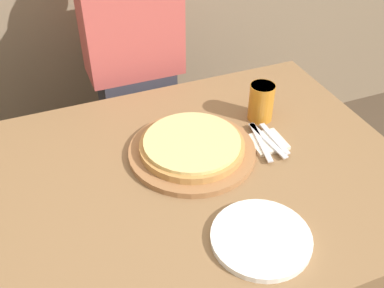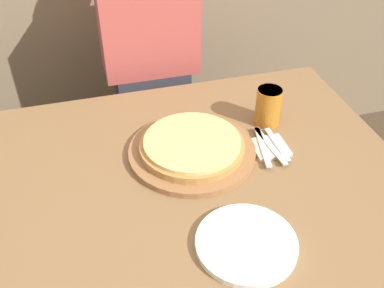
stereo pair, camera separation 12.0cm
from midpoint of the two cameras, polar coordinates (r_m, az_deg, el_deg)
name	(u,v)px [view 2 (the right image)]	position (r m, az deg, el deg)	size (l,w,h in m)	color
dining_table	(186,254)	(1.63, 1.42, -13.85)	(1.35, 1.01, 0.76)	olive
pizza_on_board	(192,148)	(1.41, 2.45, -0.57)	(0.40, 0.40, 0.06)	#99663D
beer_glass	(268,105)	(1.55, 11.88, 4.79)	(0.09, 0.09, 0.13)	#B7701E
dinner_plate	(246,243)	(1.18, 9.91, -12.46)	(0.26, 0.26, 0.02)	white
napkin_stack	(270,147)	(1.47, 12.16, -0.50)	(0.11, 0.11, 0.01)	beige
fork	(263,147)	(1.46, 11.32, -0.41)	(0.06, 0.20, 0.00)	silver
dinner_knife	(270,145)	(1.47, 12.20, -0.25)	(0.04, 0.20, 0.00)	silver
spoon	(277,144)	(1.48, 13.07, -0.08)	(0.02, 0.17, 0.00)	silver
diner_person	(151,80)	(1.96, -3.42, 8.03)	(0.38, 0.21, 1.37)	#33333D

